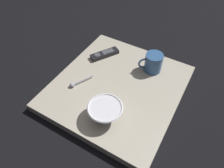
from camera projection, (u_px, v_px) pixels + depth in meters
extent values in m
plane|color=black|center=(117.00, 91.00, 1.02)|extent=(6.00, 6.00, 0.00)
cube|color=#B7AD99|center=(118.00, 88.00, 1.00)|extent=(0.57, 0.61, 0.04)
cylinder|color=silver|center=(105.00, 117.00, 0.86)|extent=(0.07, 0.07, 0.01)
cone|color=silver|center=(105.00, 112.00, 0.84)|extent=(0.14, 0.14, 0.06)
torus|color=silver|center=(105.00, 107.00, 0.81)|extent=(0.14, 0.14, 0.01)
cylinder|color=#33598C|center=(153.00, 63.00, 1.02)|extent=(0.09, 0.09, 0.10)
torus|color=#33598C|center=(144.00, 63.00, 1.02)|extent=(0.05, 0.04, 0.06)
cylinder|color=#A3A5B2|center=(83.00, 80.00, 0.99)|extent=(0.05, 0.10, 0.01)
sphere|color=#A3A5B2|center=(72.00, 85.00, 0.97)|extent=(0.02, 0.02, 0.02)
cube|color=black|center=(105.00, 54.00, 1.12)|extent=(0.12, 0.16, 0.02)
cylinder|color=#4C4C54|center=(97.00, 55.00, 1.10)|extent=(0.03, 0.03, 0.00)
cube|color=#4C4C54|center=(108.00, 51.00, 1.12)|extent=(0.06, 0.07, 0.00)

